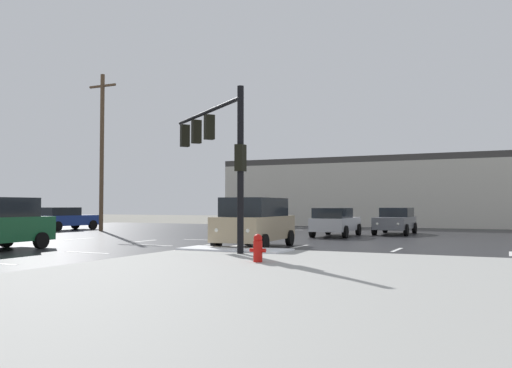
{
  "coord_description": "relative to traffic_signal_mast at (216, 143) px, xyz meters",
  "views": [
    {
      "loc": [
        13.89,
        -21.21,
        1.75
      ],
      "look_at": [
        1.1,
        6.17,
        2.94
      ],
      "focal_mm": 37.75,
      "sensor_mm": 36.0,
      "label": 1
    }
  ],
  "objects": [
    {
      "name": "traffic_signal_mast",
      "position": [
        0.0,
        0.0,
        0.0
      ],
      "size": [
        5.15,
        4.17,
        5.64
      ],
      "rotation": [
        0.0,
        0.0,
        2.47
      ],
      "color": "black",
      "rests_on": "sidewalk_corner"
    },
    {
      "name": "ground_plane",
      "position": [
        -4.1,
        3.78,
        -4.08
      ],
      "size": [
        120.0,
        120.0,
        0.0
      ],
      "primitive_type": "plane",
      "color": "slate"
    },
    {
      "name": "snow_strip_curbside",
      "position": [
        0.9,
        -0.22,
        -3.91
      ],
      "size": [
        4.0,
        1.6,
        0.06
      ],
      "primitive_type": "cube",
      "color": "white",
      "rests_on": "sidewalk_corner"
    },
    {
      "name": "fire_hydrant",
      "position": [
        3.35,
        -3.54,
        -3.55
      ],
      "size": [
        0.48,
        0.26,
        0.79
      ],
      "color": "red",
      "rests_on": "sidewalk_corner"
    },
    {
      "name": "lane_markings",
      "position": [
        -2.9,
        2.4,
        -4.06
      ],
      "size": [
        36.15,
        36.15,
        0.01
      ],
      "color": "silver",
      "rests_on": "road_asphalt"
    },
    {
      "name": "suv_tan",
      "position": [
        0.45,
        2.46,
        -2.99
      ],
      "size": [
        2.46,
        4.95,
        2.03
      ],
      "rotation": [
        0.0,
        0.0,
        -1.5
      ],
      "color": "tan",
      "rests_on": "road_asphalt"
    },
    {
      "name": "strip_building_background",
      "position": [
        -1.03,
        28.99,
        -1.23
      ],
      "size": [
        24.14,
        8.0,
        5.71
      ],
      "color": "beige",
      "rests_on": "ground_plane"
    },
    {
      "name": "road_asphalt",
      "position": [
        -4.1,
        3.78,
        -4.07
      ],
      "size": [
        44.0,
        44.0,
        0.02
      ],
      "primitive_type": "cube",
      "color": "#232326",
      "rests_on": "ground_plane"
    },
    {
      "name": "utility_pole_far",
      "position": [
        -15.19,
        11.18,
        1.5
      ],
      "size": [
        2.2,
        0.28,
        10.71
      ],
      "color": "brown",
      "rests_on": "ground_plane"
    },
    {
      "name": "sedan_grey",
      "position": [
        3.7,
        15.41,
        -3.23
      ],
      "size": [
        2.02,
        4.54,
        1.58
      ],
      "rotation": [
        0.0,
        0.0,
        -1.57
      ],
      "color": "slate",
      "rests_on": "road_asphalt"
    },
    {
      "name": "sedan_silver",
      "position": [
        1.13,
        11.5,
        -3.23
      ],
      "size": [
        2.12,
        4.58,
        1.58
      ],
      "rotation": [
        0.0,
        0.0,
        1.6
      ],
      "color": "#B7BABF",
      "rests_on": "road_asphalt"
    },
    {
      "name": "sedan_blue",
      "position": [
        -18.07,
        10.8,
        -3.23
      ],
      "size": [
        2.35,
        4.66,
        1.58
      ],
      "rotation": [
        0.0,
        0.0,
        1.48
      ],
      "color": "navy",
      "rests_on": "road_asphalt"
    },
    {
      "name": "sidewalk_corner",
      "position": [
        7.9,
        -8.22,
        -4.01
      ],
      "size": [
        18.0,
        18.0,
        0.14
      ],
      "primitive_type": "cube",
      "color": "#9E9E99",
      "rests_on": "ground_plane"
    }
  ]
}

